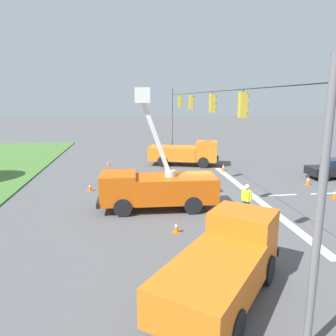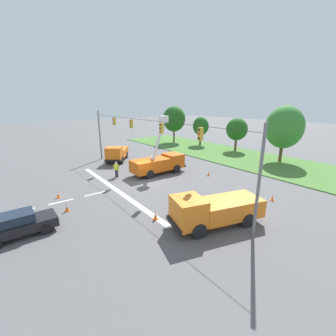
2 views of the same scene
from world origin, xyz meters
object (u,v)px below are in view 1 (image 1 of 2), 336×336
at_px(utility_truck_support_far, 186,153).
at_px(traffic_cone_foreground_left, 108,163).
at_px(utility_truck_support_near, 225,262).
at_px(road_worker, 246,198).
at_px(traffic_cone_mid_left, 90,187).
at_px(traffic_cone_near_bucket, 223,167).
at_px(traffic_cone_mid_right, 176,227).
at_px(traffic_cone_lane_edge_a, 308,180).
at_px(sedan_black, 336,169).
at_px(traffic_cone_foreground_right, 335,194).
at_px(utility_truck_bucket_lift, 156,186).

distance_m(utility_truck_support_far, traffic_cone_foreground_left, 7.37).
bearing_deg(utility_truck_support_near, road_worker, -25.13).
relative_size(road_worker, traffic_cone_mid_left, 2.86).
height_order(traffic_cone_foreground_left, traffic_cone_near_bucket, traffic_cone_near_bucket).
bearing_deg(traffic_cone_mid_left, traffic_cone_mid_right, -148.11).
xyz_separation_m(utility_truck_support_near, traffic_cone_lane_edge_a, (12.65, -10.10, -0.81)).
bearing_deg(traffic_cone_mid_right, traffic_cone_near_bucket, -25.33).
xyz_separation_m(utility_truck_support_near, road_worker, (7.01, -3.29, -0.17)).
height_order(utility_truck_support_far, traffic_cone_mid_left, utility_truck_support_far).
distance_m(sedan_black, traffic_cone_near_bucket, 8.88).
distance_m(traffic_cone_mid_right, traffic_cone_near_bucket, 14.12).
bearing_deg(traffic_cone_foreground_left, traffic_cone_foreground_right, -128.66).
relative_size(traffic_cone_foreground_left, traffic_cone_mid_left, 0.95).
relative_size(utility_truck_bucket_lift, traffic_cone_foreground_right, 10.85).
distance_m(utility_truck_support_far, road_worker, 14.05).
bearing_deg(utility_truck_bucket_lift, traffic_cone_mid_right, -169.93).
distance_m(traffic_cone_foreground_right, traffic_cone_mid_left, 16.11).
bearing_deg(traffic_cone_foreground_right, traffic_cone_lane_edge_a, -0.92).
bearing_deg(road_worker, traffic_cone_near_bucket, -10.16).
bearing_deg(utility_truck_support_near, traffic_cone_lane_edge_a, -38.59).
distance_m(sedan_black, traffic_cone_foreground_left, 19.53).
bearing_deg(traffic_cone_foreground_right, traffic_cone_foreground_left, 51.34).
height_order(traffic_cone_near_bucket, traffic_cone_lane_edge_a, traffic_cone_lane_edge_a).
bearing_deg(utility_truck_bucket_lift, road_worker, -110.45).
distance_m(utility_truck_bucket_lift, utility_truck_support_far, 12.85).
relative_size(sedan_black, traffic_cone_foreground_left, 7.36).
bearing_deg(traffic_cone_foreground_right, traffic_cone_near_bucket, 29.23).
bearing_deg(road_worker, traffic_cone_lane_edge_a, -50.33).
xyz_separation_m(traffic_cone_foreground_right, traffic_cone_mid_left, (3.63, 15.70, -0.01)).
bearing_deg(traffic_cone_near_bucket, traffic_cone_foreground_left, 71.62).
distance_m(utility_truck_support_near, traffic_cone_mid_left, 14.21).
bearing_deg(utility_truck_support_far, utility_truck_bucket_lift, 162.55).
bearing_deg(traffic_cone_foreground_left, road_worker, -150.27).
relative_size(utility_truck_support_near, traffic_cone_near_bucket, 8.47).
bearing_deg(utility_truck_support_near, utility_truck_support_far, -6.58).
distance_m(utility_truck_bucket_lift, traffic_cone_foreground_left, 13.06).
bearing_deg(road_worker, traffic_cone_foreground_right, -70.68).
bearing_deg(road_worker, utility_truck_support_far, 3.51).
xyz_separation_m(utility_truck_support_far, traffic_cone_near_bucket, (-3.08, -2.82, -0.84)).
xyz_separation_m(utility_truck_support_near, utility_truck_support_far, (21.02, -2.43, 0.03)).
relative_size(traffic_cone_foreground_right, traffic_cone_mid_right, 1.01).
xyz_separation_m(utility_truck_support_near, traffic_cone_near_bucket, (17.95, -5.25, -0.82)).
distance_m(sedan_black, traffic_cone_lane_edge_a, 3.74).
distance_m(traffic_cone_foreground_left, traffic_cone_near_bucket, 10.67).
xyz_separation_m(utility_truck_support_far, traffic_cone_foreground_right, (-11.65, -7.62, -0.89)).
relative_size(traffic_cone_foreground_left, traffic_cone_mid_right, 0.94).
relative_size(traffic_cone_mid_left, traffic_cone_lane_edge_a, 0.84).
height_order(utility_truck_support_far, traffic_cone_mid_right, utility_truck_support_far).
xyz_separation_m(utility_truck_bucket_lift, traffic_cone_lane_edge_a, (3.89, -11.52, -1.00)).
distance_m(traffic_cone_foreground_right, traffic_cone_mid_right, 11.62).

